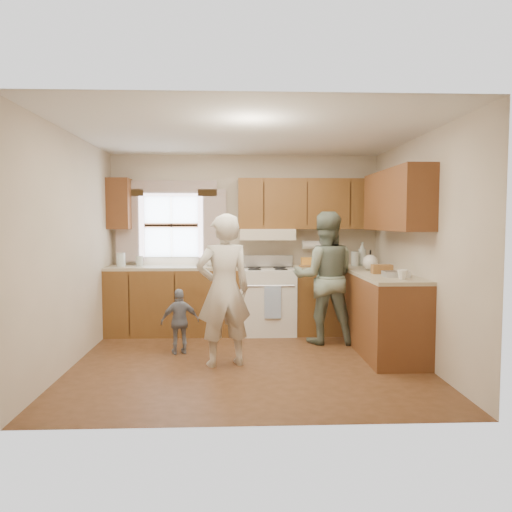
{
  "coord_description": "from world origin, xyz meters",
  "views": [
    {
      "loc": [
        -0.14,
        -5.44,
        1.56
      ],
      "look_at": [
        0.1,
        0.4,
        1.15
      ],
      "focal_mm": 35.0,
      "sensor_mm": 36.0,
      "label": 1
    }
  ],
  "objects_px": {
    "woman_left": "(224,290)",
    "child": "(180,321)",
    "woman_right": "(325,278)",
    "stove": "(267,300)"
  },
  "relations": [
    {
      "from": "woman_left",
      "to": "child",
      "type": "height_order",
      "value": "woman_left"
    },
    {
      "from": "stove",
      "to": "woman_left",
      "type": "xyz_separation_m",
      "value": [
        -0.57,
        -1.55,
        0.35
      ]
    },
    {
      "from": "stove",
      "to": "woman_right",
      "type": "distance_m",
      "value": 0.99
    },
    {
      "from": "child",
      "to": "woman_left",
      "type": "bearing_deg",
      "value": 122.22
    },
    {
      "from": "woman_left",
      "to": "child",
      "type": "bearing_deg",
      "value": -58.83
    },
    {
      "from": "woman_left",
      "to": "woman_right",
      "type": "xyz_separation_m",
      "value": [
        1.27,
        0.96,
        0.02
      ]
    },
    {
      "from": "woman_left",
      "to": "woman_right",
      "type": "distance_m",
      "value": 1.59
    },
    {
      "from": "stove",
      "to": "child",
      "type": "xyz_separation_m",
      "value": [
        -1.1,
        -1.05,
        -0.08
      ]
    },
    {
      "from": "woman_left",
      "to": "child",
      "type": "distance_m",
      "value": 0.84
    },
    {
      "from": "stove",
      "to": "woman_right",
      "type": "bearing_deg",
      "value": -39.9
    }
  ]
}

